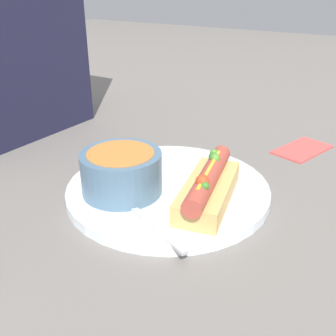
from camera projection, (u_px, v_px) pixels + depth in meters
ground_plane at (168, 194)px, 0.59m from camera, size 4.00×4.00×0.00m
dinner_plate at (168, 189)px, 0.59m from camera, size 0.30×0.30×0.01m
hot_dog at (208, 187)px, 0.53m from camera, size 0.17×0.09×0.06m
soup_bowl at (121, 170)px, 0.55m from camera, size 0.11×0.11×0.06m
spoon at (135, 208)px, 0.52m from camera, size 0.08×0.15×0.01m
napkin at (302, 149)px, 0.74m from camera, size 0.13×0.09×0.01m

